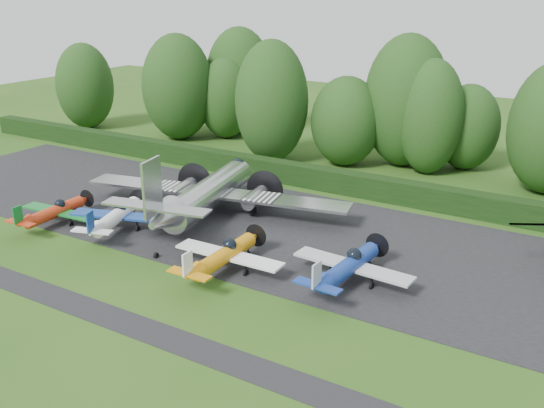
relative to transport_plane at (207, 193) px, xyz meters
The scene contains 18 objects.
ground 10.75m from the transport_plane, 66.10° to the right, with size 160.00×160.00×0.00m, color #224C15.
apron 4.75m from the transport_plane, ahead, with size 70.00×18.00×0.01m, color black.
taxiway_verge 16.35m from the transport_plane, 74.72° to the right, with size 70.00×2.00×0.00m, color black.
hedgerow 12.30m from the transport_plane, 69.36° to the left, with size 90.00×1.60×2.00m, color black.
transport_plane is the anchor object (origin of this frame).
light_plane_red 11.93m from the transport_plane, 140.77° to the right, with size 7.01×7.37×2.69m.
light_plane_white 7.27m from the transport_plane, 124.31° to the right, with size 7.91×8.32×3.04m.
light_plane_orange 10.43m from the transport_plane, 47.01° to the right, with size 7.81×8.22×3.00m.
light_plane_blue 15.59m from the transport_plane, 18.64° to the right, with size 8.02×8.43×3.08m.
tree_0 20.24m from the transport_plane, 80.92° to the left, with size 7.29×7.29×9.25m.
tree_1 18.06m from the transport_plane, 103.58° to the left, with size 7.68×7.68×12.79m.
tree_3 28.71m from the transport_plane, 59.97° to the left, with size 6.37×6.37×8.69m.
tree_4 27.47m from the transport_plane, 121.73° to the left, with size 6.62×6.62×9.76m.
tree_5 27.82m from the transport_plane, 133.64° to the left, with size 8.52×8.52×12.63m.
tree_7 38.07m from the transport_plane, 151.04° to the left, with size 7.32×7.32×10.99m.
tree_10 24.73m from the transport_plane, 69.79° to the left, with size 8.58×8.58×13.49m.
tree_11 24.44m from the transport_plane, 61.59° to the left, with size 6.28×6.28×11.37m.
tree_12 30.88m from the transport_plane, 118.70° to the left, with size 8.55×8.55×13.14m.
Camera 1 is at (23.99, -27.22, 17.87)m, focal length 40.00 mm.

